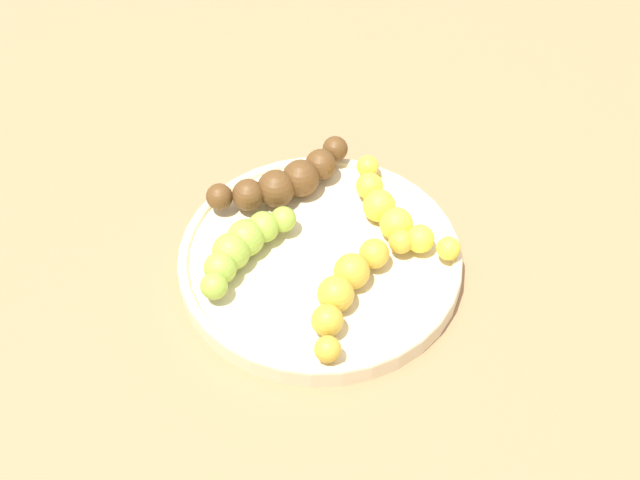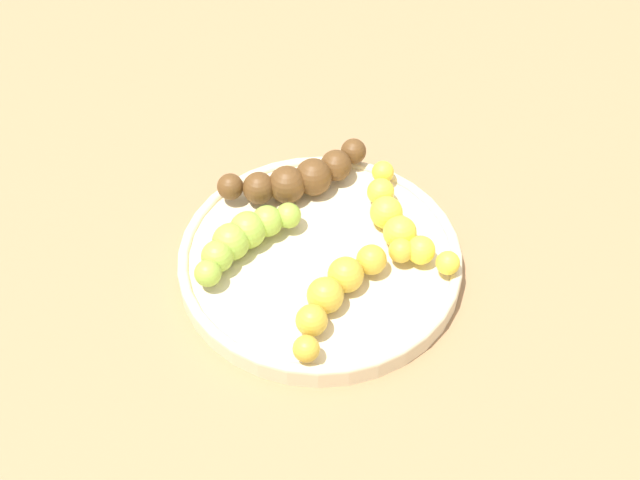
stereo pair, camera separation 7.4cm
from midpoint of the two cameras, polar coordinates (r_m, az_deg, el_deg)
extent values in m
plane|color=#936D47|center=(0.77, 2.75, -2.04)|extent=(2.40, 2.40, 0.00)
cylinder|color=beige|center=(0.77, 2.78, -1.61)|extent=(0.26, 0.26, 0.02)
torus|color=beige|center=(0.76, 2.80, -1.17)|extent=(0.26, 0.26, 0.01)
sphere|color=gold|center=(0.75, 8.33, -0.87)|extent=(0.02, 0.02, 0.02)
sphere|color=gold|center=(0.74, 6.38, -1.49)|extent=(0.03, 0.03, 0.03)
sphere|color=gold|center=(0.72, 4.69, -2.52)|extent=(0.03, 0.03, 0.03)
sphere|color=gold|center=(0.71, 3.37, -3.92)|extent=(0.03, 0.03, 0.03)
sphere|color=gold|center=(0.69, 2.52, -5.62)|extent=(0.03, 0.03, 0.03)
sphere|color=gold|center=(0.68, 2.24, -7.54)|extent=(0.02, 0.02, 0.02)
sphere|color=yellow|center=(0.81, 6.88, 4.45)|extent=(0.02, 0.02, 0.02)
sphere|color=yellow|center=(0.79, 6.79, 3.11)|extent=(0.03, 0.03, 0.03)
sphere|color=yellow|center=(0.78, 7.24, 1.71)|extent=(0.03, 0.03, 0.03)
sphere|color=yellow|center=(0.76, 8.21, 0.36)|extent=(0.03, 0.03, 0.03)
sphere|color=yellow|center=(0.75, 9.65, -0.83)|extent=(0.03, 0.03, 0.03)
sphere|color=yellow|center=(0.74, 11.46, -1.74)|extent=(0.02, 0.02, 0.02)
sphere|color=#593819|center=(0.79, -3.41, 3.47)|extent=(0.03, 0.03, 0.03)
sphere|color=#593819|center=(0.79, -1.48, 3.39)|extent=(0.03, 0.03, 0.03)
sphere|color=#593819|center=(0.79, 0.44, 3.62)|extent=(0.04, 0.04, 0.04)
sphere|color=#593819|center=(0.80, 2.21, 4.14)|extent=(0.04, 0.04, 0.04)
sphere|color=#593819|center=(0.81, 3.71, 4.91)|extent=(0.03, 0.03, 0.03)
sphere|color=#593819|center=(0.83, 4.85, 5.86)|extent=(0.03, 0.03, 0.03)
sphere|color=#8CAD38|center=(0.77, 0.62, 1.51)|extent=(0.02, 0.02, 0.02)
sphere|color=#8CAD38|center=(0.76, -0.80, 1.14)|extent=(0.03, 0.03, 0.03)
sphere|color=#8CAD38|center=(0.75, -2.10, 0.53)|extent=(0.03, 0.03, 0.03)
sphere|color=#8CAD38|center=(0.74, -3.21, -0.28)|extent=(0.03, 0.03, 0.03)
sphere|color=#8CAD38|center=(0.73, -4.09, -1.28)|extent=(0.03, 0.03, 0.03)
sphere|color=#8CAD38|center=(0.72, -4.68, -2.42)|extent=(0.02, 0.02, 0.02)
camera|label=1|loc=(0.04, -87.13, 3.19)|focal=47.42mm
camera|label=2|loc=(0.04, 92.87, -3.19)|focal=47.42mm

